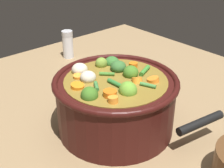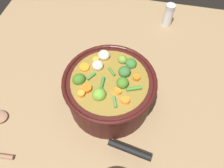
# 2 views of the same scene
# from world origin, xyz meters

# --- Properties ---
(ground_plane) EXTENTS (1.10, 1.10, 0.00)m
(ground_plane) POSITION_xyz_m (0.00, 0.00, 0.00)
(ground_plane) COLOR #8C704C
(cooking_pot) EXTENTS (0.27, 0.27, 0.14)m
(cooking_pot) POSITION_xyz_m (-0.00, 0.00, 0.07)
(cooking_pot) COLOR #38110F
(cooking_pot) RESTS_ON ground_plane
(salt_shaker) EXTENTS (0.04, 0.04, 0.09)m
(salt_shaker) POSITION_xyz_m (0.15, 0.41, 0.05)
(salt_shaker) COLOR silver
(salt_shaker) RESTS_ON ground_plane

